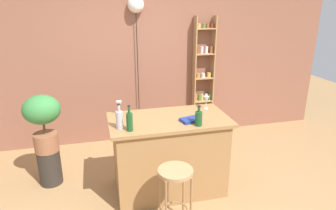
% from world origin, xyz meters
% --- Properties ---
extents(ground, '(12.00, 12.00, 0.00)m').
position_xyz_m(ground, '(0.00, 0.00, 0.00)').
color(ground, '#A37A4C').
extents(back_wall, '(6.40, 0.10, 2.80)m').
position_xyz_m(back_wall, '(0.00, 1.95, 1.40)').
color(back_wall, '#8C5642').
rests_on(back_wall, ground).
extents(kitchen_counter, '(1.41, 0.76, 0.96)m').
position_xyz_m(kitchen_counter, '(0.00, 0.30, 0.48)').
color(kitchen_counter, '#9E7042').
rests_on(kitchen_counter, ground).
extents(bar_stool, '(0.35, 0.35, 0.70)m').
position_xyz_m(bar_stool, '(-0.11, -0.40, 0.52)').
color(bar_stool, '#997047').
rests_on(bar_stool, ground).
extents(spice_shelf, '(0.35, 0.15, 2.04)m').
position_xyz_m(spice_shelf, '(0.98, 1.81, 1.01)').
color(spice_shelf, '#A87F51').
rests_on(spice_shelf, ground).
extents(plant_stool, '(0.28, 0.28, 0.47)m').
position_xyz_m(plant_stool, '(-1.46, 0.80, 0.23)').
color(plant_stool, '#2D2823').
rests_on(plant_stool, ground).
extents(potted_plant, '(0.45, 0.40, 0.73)m').
position_xyz_m(potted_plant, '(-1.46, 0.80, 0.91)').
color(potted_plant, '#935B3D').
rests_on(potted_plant, plant_stool).
extents(bottle_wine_red, '(0.08, 0.08, 0.23)m').
position_xyz_m(bottle_wine_red, '(0.26, 0.01, 1.04)').
color(bottle_wine_red, '#194C23').
rests_on(bottle_wine_red, kitchen_counter).
extents(bottle_soda_blue, '(0.08, 0.08, 0.28)m').
position_xyz_m(bottle_soda_blue, '(-0.59, 0.14, 1.06)').
color(bottle_soda_blue, '#B2B2B7').
rests_on(bottle_soda_blue, kitchen_counter).
extents(bottle_vinegar, '(0.07, 0.07, 0.28)m').
position_xyz_m(bottle_vinegar, '(-0.49, 0.06, 1.06)').
color(bottle_vinegar, '#194C23').
rests_on(bottle_vinegar, kitchen_counter).
extents(wine_glass_left, '(0.07, 0.07, 0.16)m').
position_xyz_m(wine_glass_left, '(0.54, 0.51, 1.07)').
color(wine_glass_left, silver).
rests_on(wine_glass_left, kitchen_counter).
extents(wine_glass_center, '(0.07, 0.07, 0.16)m').
position_xyz_m(wine_glass_center, '(-0.55, 0.58, 1.07)').
color(wine_glass_center, silver).
rests_on(wine_glass_center, kitchen_counter).
extents(cookbook, '(0.24, 0.20, 0.03)m').
position_xyz_m(cookbook, '(0.21, 0.15, 0.97)').
color(cookbook, navy).
rests_on(cookbook, kitchen_counter).
extents(pendant_globe_light, '(0.25, 0.25, 2.33)m').
position_xyz_m(pendant_globe_light, '(-0.13, 1.84, 2.18)').
color(pendant_globe_light, black).
rests_on(pendant_globe_light, ground).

